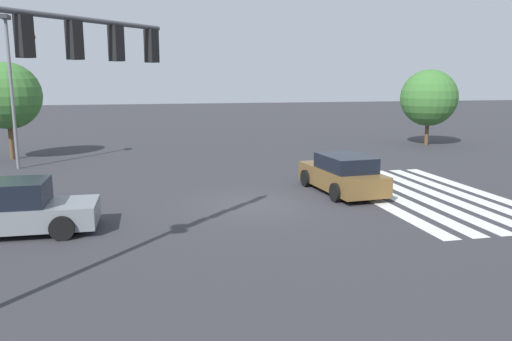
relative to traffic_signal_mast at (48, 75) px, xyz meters
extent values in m
plane|color=#333338|center=(5.87, -5.87, -4.64)|extent=(150.84, 150.84, 0.00)
cube|color=silver|center=(5.87, -15.21, -4.63)|extent=(10.52, 0.60, 0.01)
cube|color=silver|center=(5.87, -14.26, -4.63)|extent=(10.52, 0.60, 0.01)
cube|color=silver|center=(5.87, -13.31, -4.63)|extent=(10.52, 0.60, 0.01)
cube|color=silver|center=(5.87, -12.36, -4.63)|extent=(10.52, 0.60, 0.01)
cube|color=silver|center=(5.87, -11.41, -4.63)|extent=(10.52, 0.60, 0.01)
cube|color=silver|center=(5.87, -10.46, -4.63)|extent=(10.52, 0.60, 0.01)
cylinder|color=#47474C|center=(0.45, -0.45, 1.23)|extent=(4.03, 4.03, 0.12)
cube|color=black|center=(-0.34, 0.34, 0.76)|extent=(0.40, 0.40, 0.84)
sphere|color=red|center=(-0.23, 0.23, 0.76)|extent=(0.16, 0.16, 0.16)
cube|color=black|center=(0.52, -0.52, 0.76)|extent=(0.40, 0.40, 0.84)
sphere|color=gold|center=(0.63, -0.63, 0.76)|extent=(0.16, 0.16, 0.16)
cube|color=black|center=(1.37, -1.37, 0.76)|extent=(0.40, 0.40, 0.84)
sphere|color=green|center=(1.48, -1.48, 0.76)|extent=(0.16, 0.16, 0.16)
cube|color=black|center=(2.22, -2.22, 0.76)|extent=(0.40, 0.40, 0.84)
sphere|color=red|center=(2.34, -2.34, 0.76)|extent=(0.16, 0.16, 0.16)
cube|color=gray|center=(4.15, 1.91, -4.10)|extent=(1.97, 4.77, 0.68)
cylinder|color=black|center=(5.08, 0.42, -4.28)|extent=(0.23, 0.72, 0.71)
cylinder|color=black|center=(3.16, 0.46, -4.28)|extent=(0.23, 0.72, 0.71)
cube|color=brown|center=(7.15, -9.73, -4.06)|extent=(4.74, 2.22, 0.77)
cube|color=black|center=(6.83, -9.76, -3.38)|extent=(2.56, 1.86, 0.59)
cylinder|color=black|center=(8.50, -8.67, -4.28)|extent=(0.73, 0.28, 0.72)
cylinder|color=black|center=(8.65, -10.57, -4.28)|extent=(0.73, 0.28, 0.72)
cylinder|color=black|center=(5.65, -8.89, -4.28)|extent=(0.73, 0.28, 0.72)
cylinder|color=black|center=(5.80, -10.79, -4.28)|extent=(0.73, 0.28, 0.72)
cylinder|color=slate|center=(15.89, 4.38, -0.93)|extent=(0.16, 0.16, 7.42)
cube|color=#333338|center=(15.89, 4.38, 2.88)|extent=(0.80, 0.36, 0.20)
cylinder|color=brown|center=(19.51, -21.19, -3.82)|extent=(0.26, 0.26, 1.63)
sphere|color=#3D7533|center=(19.51, -21.19, -1.38)|extent=(3.84, 3.84, 3.84)
cylinder|color=brown|center=(19.26, 5.41, -3.63)|extent=(0.26, 0.26, 2.02)
sphere|color=#3D7533|center=(19.26, 5.41, -1.03)|extent=(3.74, 3.74, 3.74)
camera|label=1|loc=(-11.45, -1.88, -0.06)|focal=35.00mm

